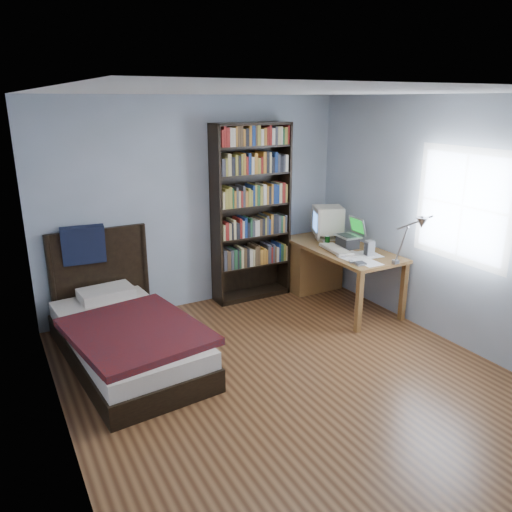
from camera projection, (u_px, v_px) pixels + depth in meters
name	position (u px, v px, depth m)	size (l,w,h in m)	color
room	(295.00, 247.00, 4.21)	(4.20, 4.24, 2.50)	#4C2A16
desk	(319.00, 262.00, 6.51)	(0.75, 1.59, 0.73)	brown
crt_monitor	(327.00, 221.00, 6.35)	(0.50, 0.46, 0.43)	beige
laptop	(349.00, 239.00, 6.03)	(0.31, 0.31, 0.36)	#2D2D30
desk_lamp	(418.00, 227.00, 4.93)	(0.24, 0.53, 0.63)	#99999E
keyboard	(336.00, 249.00, 5.91)	(0.20, 0.50, 0.03)	#BDB09E
speaker	(369.00, 248.00, 5.70)	(0.09, 0.09, 0.18)	gray
soda_can	(327.00, 241.00, 6.14)	(0.06, 0.06, 0.11)	#073909
mouse	(326.00, 241.00, 6.25)	(0.06, 0.11, 0.04)	silver
phone_silver	(342.00, 256.00, 5.69)	(0.05, 0.11, 0.02)	silver
phone_grey	(351.00, 262.00, 5.49)	(0.04, 0.08, 0.02)	gray
external_drive	(360.00, 264.00, 5.42)	(0.11, 0.11, 0.02)	gray
bookshelf	(251.00, 213.00, 6.17)	(0.99, 0.30, 2.19)	black
bed	(124.00, 333.00, 4.89)	(1.27, 2.14, 1.16)	black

